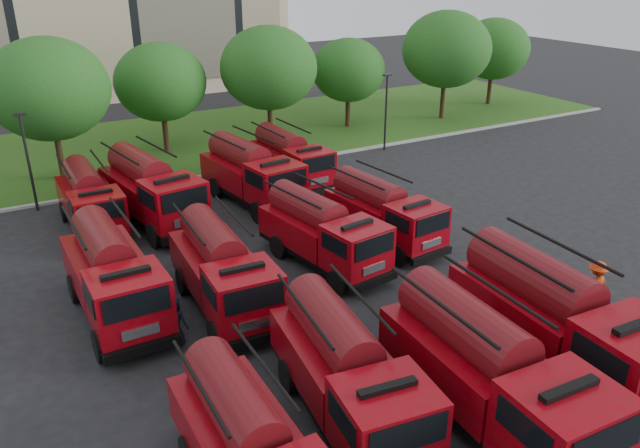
# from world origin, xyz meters

# --- Properties ---
(ground) EXTENTS (140.00, 140.00, 0.00)m
(ground) POSITION_xyz_m (0.00, 0.00, 0.00)
(ground) COLOR black
(ground) RESTS_ON ground
(lawn) EXTENTS (70.00, 16.00, 0.12)m
(lawn) POSITION_xyz_m (0.00, 26.00, 0.06)
(lawn) COLOR #275015
(lawn) RESTS_ON ground
(curb) EXTENTS (70.00, 0.30, 0.14)m
(curb) POSITION_xyz_m (0.00, 17.90, 0.07)
(curb) COLOR gray
(curb) RESTS_ON ground
(tree_2) EXTENTS (6.72, 6.72, 8.22)m
(tree_2) POSITION_xyz_m (-8.00, 21.50, 5.35)
(tree_2) COLOR #382314
(tree_2) RESTS_ON ground
(tree_3) EXTENTS (5.88, 5.88, 7.19)m
(tree_3) POSITION_xyz_m (-1.00, 24.00, 4.68)
(tree_3) COLOR #382314
(tree_3) RESTS_ON ground
(tree_4) EXTENTS (6.55, 6.55, 8.01)m
(tree_4) POSITION_xyz_m (6.00, 22.50, 5.22)
(tree_4) COLOR #382314
(tree_4) RESTS_ON ground
(tree_5) EXTENTS (5.46, 5.46, 6.68)m
(tree_5) POSITION_xyz_m (13.00, 23.50, 4.35)
(tree_5) COLOR #382314
(tree_5) RESTS_ON ground
(tree_6) EXTENTS (6.89, 6.89, 8.42)m
(tree_6) POSITION_xyz_m (21.00, 22.00, 5.49)
(tree_6) COLOR #382314
(tree_6) RESTS_ON ground
(tree_7) EXTENTS (6.05, 6.05, 7.39)m
(tree_7) POSITION_xyz_m (28.00, 24.00, 4.82)
(tree_7) COLOR #382314
(tree_7) RESTS_ON ground
(lamp_post_0) EXTENTS (0.60, 0.25, 5.11)m
(lamp_post_0) POSITION_xyz_m (-10.00, 17.20, 2.90)
(lamp_post_0) COLOR black
(lamp_post_0) RESTS_ON ground
(lamp_post_1) EXTENTS (0.60, 0.25, 5.11)m
(lamp_post_1) POSITION_xyz_m (12.00, 17.20, 2.90)
(lamp_post_1) COLOR black
(lamp_post_1) RESTS_ON ground
(fire_truck_1) EXTENTS (3.28, 7.17, 3.15)m
(fire_truck_1) POSITION_xyz_m (-4.47, -4.18, 1.58)
(fire_truck_1) COLOR black
(fire_truck_1) RESTS_ON ground
(fire_truck_2) EXTENTS (3.12, 7.73, 3.46)m
(fire_truck_2) POSITION_xyz_m (-1.23, -6.35, 1.74)
(fire_truck_2) COLOR black
(fire_truck_2) RESTS_ON ground
(fire_truck_3) EXTENTS (3.25, 8.01, 3.58)m
(fire_truck_3) POSITION_xyz_m (2.46, -5.43, 1.80)
(fire_truck_3) COLOR black
(fire_truck_3) RESTS_ON ground
(fire_truck_4) EXTENTS (2.67, 7.17, 3.26)m
(fire_truck_4) POSITION_xyz_m (-8.81, 4.74, 1.64)
(fire_truck_4) COLOR black
(fire_truck_4) RESTS_ON ground
(fire_truck_5) EXTENTS (2.86, 7.02, 3.13)m
(fire_truck_5) POSITION_xyz_m (-5.19, 3.27, 1.58)
(fire_truck_5) COLOR black
(fire_truck_5) RESTS_ON ground
(fire_truck_6) EXTENTS (3.18, 6.92, 3.04)m
(fire_truck_6) POSITION_xyz_m (-0.24, 4.52, 1.53)
(fire_truck_6) COLOR black
(fire_truck_6) RESTS_ON ground
(fire_truck_7) EXTENTS (2.86, 6.63, 2.93)m
(fire_truck_7) POSITION_xyz_m (3.32, 5.15, 1.47)
(fire_truck_7) COLOR black
(fire_truck_7) RESTS_ON ground
(fire_truck_8) EXTENTS (2.47, 6.55, 2.97)m
(fire_truck_8) POSITION_xyz_m (-7.94, 13.34, 1.49)
(fire_truck_8) COLOR black
(fire_truck_8) RESTS_ON ground
(fire_truck_9) EXTENTS (3.63, 7.76, 3.40)m
(fire_truck_9) POSITION_xyz_m (-5.16, 12.63, 1.71)
(fire_truck_9) COLOR black
(fire_truck_9) RESTS_ON ground
(fire_truck_10) EXTENTS (3.33, 7.45, 3.28)m
(fire_truck_10) POSITION_xyz_m (0.15, 12.70, 1.65)
(fire_truck_10) COLOR black
(fire_truck_10) RESTS_ON ground
(fire_truck_11) EXTENTS (2.63, 6.70, 3.01)m
(fire_truck_11) POSITION_xyz_m (3.32, 14.39, 1.52)
(fire_truck_11) COLOR black
(fire_truck_11) RESTS_ON ground
(firefighter_0) EXTENTS (0.61, 0.47, 1.59)m
(firefighter_0) POSITION_xyz_m (0.74, -6.90, 0.00)
(firefighter_0) COLOR #B0330D
(firefighter_0) RESTS_ON ground
(firefighter_2) EXTENTS (1.02, 1.28, 1.92)m
(firefighter_2) POSITION_xyz_m (1.89, -7.44, 0.00)
(firefighter_2) COLOR #B0330D
(firefighter_2) RESTS_ON ground
(firefighter_3) EXTENTS (1.35, 0.85, 1.95)m
(firefighter_3) POSITION_xyz_m (6.73, -3.67, 0.00)
(firefighter_3) COLOR #B0330D
(firefighter_3) RESTS_ON ground
(firefighter_4) EXTENTS (1.03, 1.01, 1.79)m
(firefighter_4) POSITION_xyz_m (-7.53, 1.84, 0.00)
(firefighter_4) COLOR black
(firefighter_4) RESTS_ON ground
(firefighter_5) EXTENTS (1.78, 1.09, 1.78)m
(firefighter_5) POSITION_xyz_m (3.88, -0.16, 0.00)
(firefighter_5) COLOR #B0330D
(firefighter_5) RESTS_ON ground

